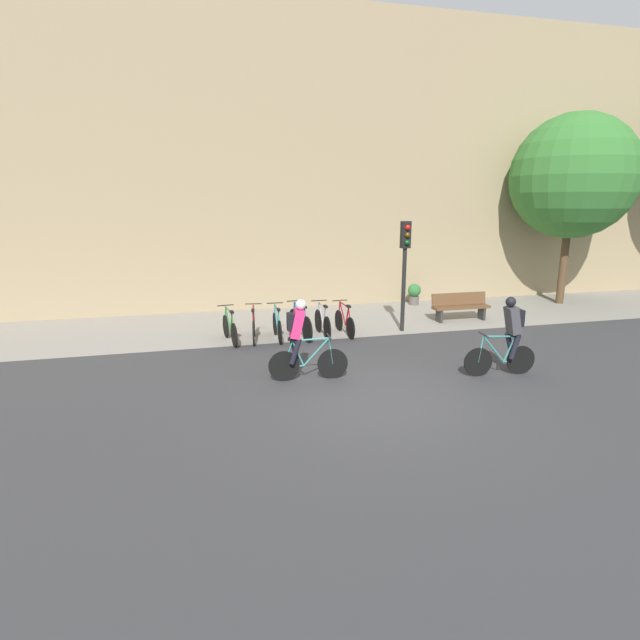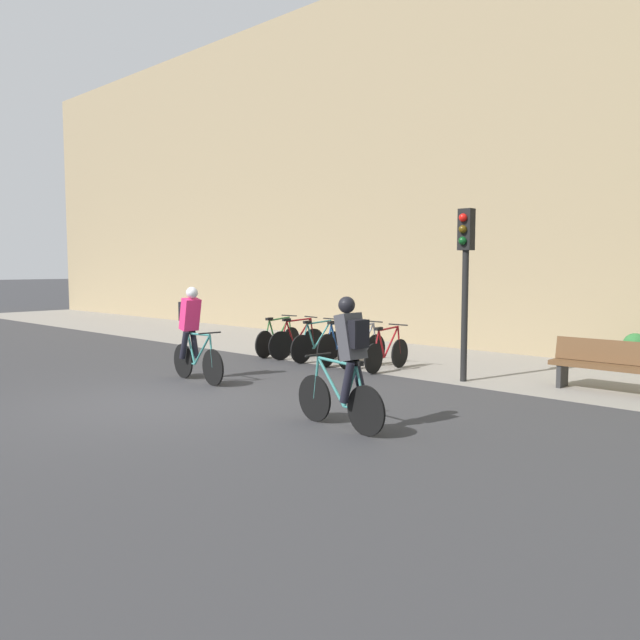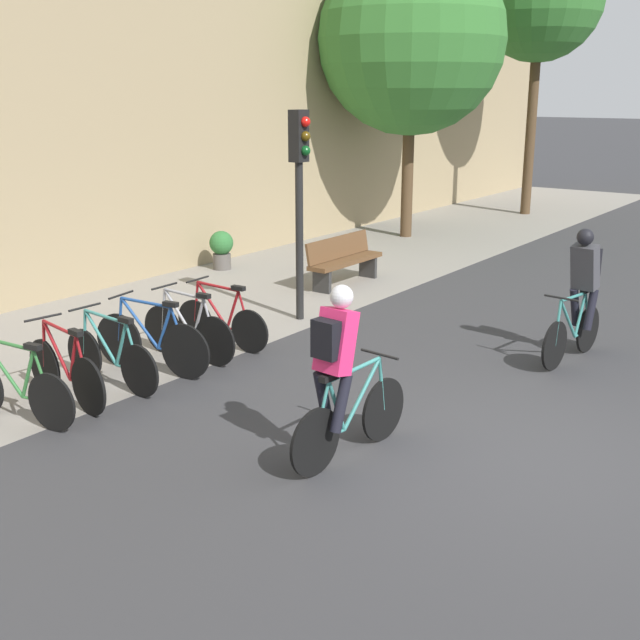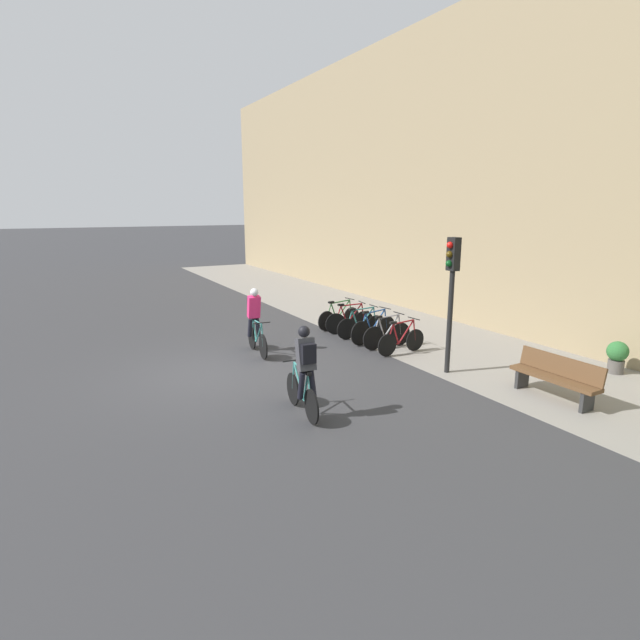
% 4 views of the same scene
% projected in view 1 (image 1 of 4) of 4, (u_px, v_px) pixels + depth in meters
% --- Properties ---
extents(ground, '(200.00, 200.00, 0.00)m').
position_uv_depth(ground, '(377.00, 401.00, 9.61)').
color(ground, '#333335').
extents(kerb_strip, '(44.00, 4.50, 0.01)m').
position_uv_depth(kerb_strip, '(303.00, 322.00, 15.97)').
color(kerb_strip, gray).
rests_on(kerb_strip, ground).
extents(building_facade, '(44.00, 0.60, 10.20)m').
position_uv_depth(building_facade, '(286.00, 161.00, 17.20)').
color(building_facade, '#9E8966').
rests_on(building_facade, ground).
extents(cyclist_pink, '(1.72, 0.47, 1.77)m').
position_uv_depth(cyclist_pink, '(300.00, 338.00, 10.54)').
color(cyclist_pink, black).
rests_on(cyclist_pink, ground).
extents(cyclist_grey, '(1.64, 0.48, 1.76)m').
position_uv_depth(cyclist_grey, '(509.00, 334.00, 10.87)').
color(cyclist_grey, black).
rests_on(cyclist_grey, ground).
extents(parked_bike_0, '(0.46, 1.68, 0.96)m').
position_uv_depth(parked_bike_0, '(230.00, 328.00, 13.57)').
color(parked_bike_0, black).
rests_on(parked_bike_0, ground).
extents(parked_bike_1, '(0.46, 1.63, 0.97)m').
position_uv_depth(parked_bike_1, '(254.00, 327.00, 13.73)').
color(parked_bike_1, black).
rests_on(parked_bike_1, ground).
extents(parked_bike_2, '(0.46, 1.68, 0.95)m').
position_uv_depth(parked_bike_2, '(277.00, 325.00, 13.89)').
color(parked_bike_2, black).
rests_on(parked_bike_2, ground).
extents(parked_bike_3, '(0.46, 1.75, 0.99)m').
position_uv_depth(parked_bike_3, '(300.00, 323.00, 14.04)').
color(parked_bike_3, black).
rests_on(parked_bike_3, ground).
extents(parked_bike_4, '(0.46, 1.63, 0.97)m').
position_uv_depth(parked_bike_4, '(323.00, 322.00, 14.20)').
color(parked_bike_4, black).
rests_on(parked_bike_4, ground).
extents(parked_bike_5, '(0.46, 1.60, 0.94)m').
position_uv_depth(parked_bike_5, '(345.00, 322.00, 14.36)').
color(parked_bike_5, black).
rests_on(parked_bike_5, ground).
extents(traffic_light_pole, '(0.26, 0.30, 3.21)m').
position_uv_depth(traffic_light_pole, '(405.00, 256.00, 14.34)').
color(traffic_light_pole, black).
rests_on(traffic_light_pole, ground).
extents(bench, '(1.90, 0.44, 0.89)m').
position_uv_depth(bench, '(460.00, 306.00, 16.04)').
color(bench, brown).
rests_on(bench, ground).
extents(street_tree_0, '(4.39, 4.39, 6.82)m').
position_uv_depth(street_tree_0, '(573.00, 177.00, 17.83)').
color(street_tree_0, '#4C3823').
rests_on(street_tree_0, ground).
extents(potted_plant, '(0.48, 0.48, 0.78)m').
position_uv_depth(potted_plant, '(414.00, 293.00, 18.53)').
color(potted_plant, '#56514C').
rests_on(potted_plant, ground).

